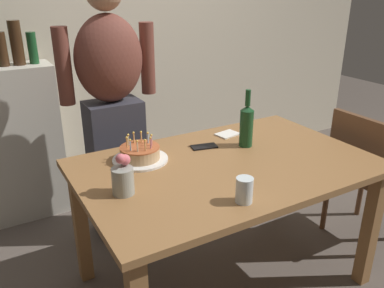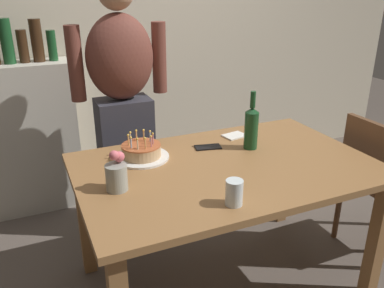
% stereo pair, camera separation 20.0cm
% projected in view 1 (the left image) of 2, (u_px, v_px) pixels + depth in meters
% --- Properties ---
extents(ground_plane, '(10.00, 10.00, 0.00)m').
position_uv_depth(ground_plane, '(223.00, 278.00, 2.31)').
color(ground_plane, '#564C44').
extents(back_wall, '(5.20, 0.10, 2.60)m').
position_uv_depth(back_wall, '(115.00, 24.00, 3.06)').
color(back_wall, beige).
rests_on(back_wall, ground_plane).
extents(dining_table, '(1.50, 0.96, 0.74)m').
position_uv_depth(dining_table, '(226.00, 180.00, 2.07)').
color(dining_table, olive).
rests_on(dining_table, ground_plane).
extents(birthday_cake, '(0.29, 0.29, 0.14)m').
position_uv_depth(birthday_cake, '(140.00, 154.00, 2.05)').
color(birthday_cake, white).
rests_on(birthday_cake, dining_table).
extents(water_glass_near, '(0.07, 0.07, 0.11)m').
position_uv_depth(water_glass_near, '(244.00, 190.00, 1.65)').
color(water_glass_near, silver).
rests_on(water_glass_near, dining_table).
extents(wine_bottle, '(0.08, 0.08, 0.32)m').
position_uv_depth(wine_bottle, '(246.00, 125.00, 2.20)').
color(wine_bottle, '#194723').
rests_on(wine_bottle, dining_table).
extents(cell_phone, '(0.16, 0.10, 0.01)m').
position_uv_depth(cell_phone, '(204.00, 147.00, 2.23)').
color(cell_phone, black).
rests_on(cell_phone, dining_table).
extents(napkin_stack, '(0.15, 0.12, 0.01)m').
position_uv_depth(napkin_stack, '(228.00, 134.00, 2.41)').
color(napkin_stack, white).
rests_on(napkin_stack, dining_table).
extents(flower_vase, '(0.10, 0.10, 0.19)m').
position_uv_depth(flower_vase, '(123.00, 178.00, 1.71)').
color(flower_vase, '#999E93').
rests_on(flower_vase, dining_table).
extents(person_man_bearded, '(0.61, 0.27, 1.66)m').
position_uv_depth(person_man_bearded, '(113.00, 109.00, 2.45)').
color(person_man_bearded, '#33333D').
rests_on(person_man_bearded, ground_plane).
extents(dining_chair, '(0.42, 0.42, 0.87)m').
position_uv_depth(dining_chair, '(364.00, 168.00, 2.49)').
color(dining_chair, brown).
rests_on(dining_chair, ground_plane).
extents(shelf_cabinet, '(0.66, 0.30, 1.39)m').
position_uv_depth(shelf_cabinet, '(11.00, 142.00, 2.75)').
color(shelf_cabinet, beige).
rests_on(shelf_cabinet, ground_plane).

